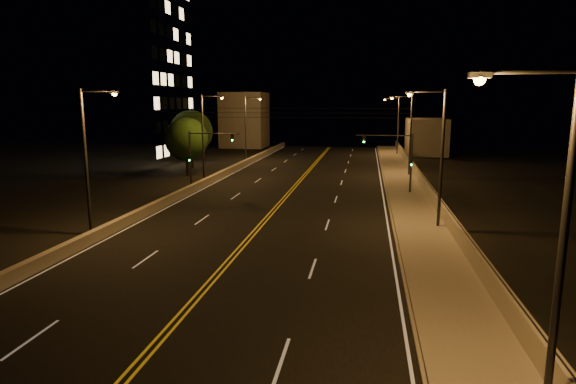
% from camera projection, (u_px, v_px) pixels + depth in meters
% --- Properties ---
extents(ground, '(160.00, 160.00, 0.00)m').
position_uv_depth(ground, '(130.00, 374.00, 14.85)').
color(ground, black).
rests_on(ground, ground).
extents(road, '(18.00, 120.00, 0.02)m').
position_uv_depth(road, '(265.00, 220.00, 34.26)').
color(road, black).
rests_on(road, ground).
extents(sidewalk, '(3.60, 120.00, 0.30)m').
position_uv_depth(sidewalk, '(421.00, 225.00, 32.51)').
color(sidewalk, gray).
rests_on(sidewalk, ground).
extents(curb, '(0.14, 120.00, 0.15)m').
position_uv_depth(curb, '(393.00, 225.00, 32.82)').
color(curb, gray).
rests_on(curb, ground).
extents(parapet_wall, '(0.30, 120.00, 1.00)m').
position_uv_depth(parapet_wall, '(447.00, 216.00, 32.13)').
color(parapet_wall, gray).
rests_on(parapet_wall, sidewalk).
extents(jersey_barrier, '(0.45, 120.00, 0.72)m').
position_uv_depth(jersey_barrier, '(146.00, 211.00, 35.63)').
color(jersey_barrier, gray).
rests_on(jersey_barrier, ground).
extents(distant_building_right, '(6.00, 10.00, 5.79)m').
position_uv_depth(distant_building_right, '(426.00, 136.00, 78.42)').
color(distant_building_right, gray).
rests_on(distant_building_right, ground).
extents(distant_building_left, '(8.00, 8.00, 10.22)m').
position_uv_depth(distant_building_left, '(245.00, 120.00, 91.01)').
color(distant_building_left, gray).
rests_on(distant_building_left, ground).
extents(parapet_rail, '(0.06, 120.00, 0.06)m').
position_uv_depth(parapet_rail, '(447.00, 208.00, 32.03)').
color(parapet_rail, black).
rests_on(parapet_rail, parapet_wall).
extents(lane_markings, '(17.32, 116.00, 0.00)m').
position_uv_depth(lane_markings, '(265.00, 221.00, 34.18)').
color(lane_markings, silver).
rests_on(lane_markings, road).
extents(streetlight_0, '(2.55, 0.28, 9.11)m').
position_uv_depth(streetlight_0, '(552.00, 228.00, 11.63)').
color(streetlight_0, '#2D2D33').
rests_on(streetlight_0, ground).
extents(streetlight_1, '(2.55, 0.28, 9.11)m').
position_uv_depth(streetlight_1, '(438.00, 150.00, 30.79)').
color(streetlight_1, '#2D2D33').
rests_on(streetlight_1, ground).
extents(streetlight_2, '(2.55, 0.28, 9.11)m').
position_uv_depth(streetlight_2, '(408.00, 130.00, 53.60)').
color(streetlight_2, '#2D2D33').
rests_on(streetlight_2, ground).
extents(streetlight_3, '(2.55, 0.28, 9.11)m').
position_uv_depth(streetlight_3, '(396.00, 122.00, 76.07)').
color(streetlight_3, '#2D2D33').
rests_on(streetlight_3, ground).
extents(streetlight_4, '(2.55, 0.28, 9.11)m').
position_uv_depth(streetlight_4, '(89.00, 152.00, 29.72)').
color(streetlight_4, '#2D2D33').
rests_on(streetlight_4, ground).
extents(streetlight_5, '(2.55, 0.28, 9.11)m').
position_uv_depth(streetlight_5, '(205.00, 132.00, 50.85)').
color(streetlight_5, '#2D2D33').
rests_on(streetlight_5, ground).
extents(streetlight_6, '(2.55, 0.28, 9.11)m').
position_uv_depth(streetlight_6, '(247.00, 124.00, 68.53)').
color(streetlight_6, '#2D2D33').
rests_on(streetlight_6, ground).
extents(traffic_signal_right, '(5.11, 0.31, 5.60)m').
position_uv_depth(traffic_signal_right, '(399.00, 156.00, 43.17)').
color(traffic_signal_right, '#2D2D33').
rests_on(traffic_signal_right, ground).
extents(traffic_signal_left, '(5.11, 0.31, 5.60)m').
position_uv_depth(traffic_signal_left, '(200.00, 152.00, 46.15)').
color(traffic_signal_left, '#2D2D33').
rests_on(traffic_signal_left, ground).
extents(overhead_wires, '(22.00, 0.03, 0.83)m').
position_uv_depth(overhead_wires, '(287.00, 113.00, 42.13)').
color(overhead_wires, black).
extents(building_tower, '(24.00, 15.00, 26.97)m').
position_uv_depth(building_tower, '(93.00, 70.00, 67.76)').
color(building_tower, gray).
rests_on(building_tower, ground).
extents(tree_0, '(4.93, 4.93, 6.68)m').
position_uv_depth(tree_0, '(186.00, 139.00, 54.66)').
color(tree_0, black).
rests_on(tree_0, ground).
extents(tree_1, '(5.44, 5.44, 7.37)m').
position_uv_depth(tree_1, '(191.00, 132.00, 61.40)').
color(tree_1, black).
rests_on(tree_1, ground).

